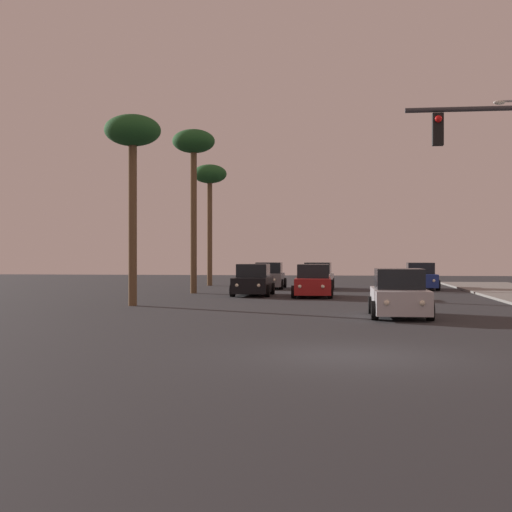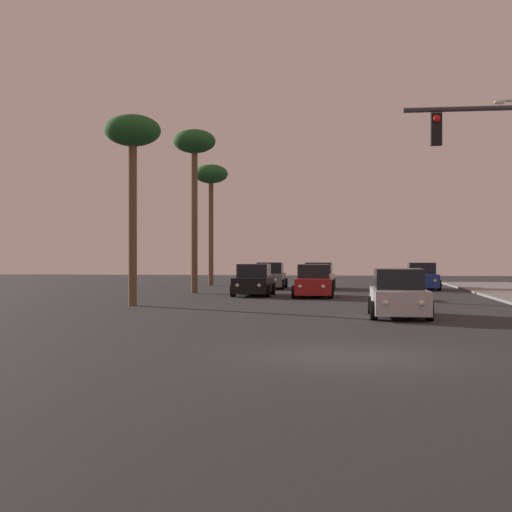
{
  "view_description": "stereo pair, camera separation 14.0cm",
  "coord_description": "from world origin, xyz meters",
  "views": [
    {
      "loc": [
        -0.22,
        -15.39,
        2.16
      ],
      "look_at": [
        -4.02,
        15.62,
        2.11
      ],
      "focal_mm": 50.0,
      "sensor_mm": 36.0,
      "label": 1
    },
    {
      "loc": [
        -0.08,
        -15.37,
        2.16
      ],
      "look_at": [
        -4.02,
        15.62,
        2.11
      ],
      "focal_mm": 50.0,
      "sensor_mm": 36.0,
      "label": 2
    }
  ],
  "objects": [
    {
      "name": "palm_tree_mid",
      "position": [
        -8.6,
        24.0,
        8.03
      ],
      "size": [
        2.4,
        2.4,
        9.24
      ],
      "color": "brown",
      "rests_on": "ground"
    },
    {
      "name": "palm_tree_far",
      "position": [
        -9.57,
        34.0,
        7.41
      ],
      "size": [
        2.4,
        2.4,
        8.54
      ],
      "color": "brown",
      "rests_on": "ground"
    },
    {
      "name": "palm_tree_near",
      "position": [
        -9.11,
        14.0,
        7.04
      ],
      "size": [
        2.4,
        2.4,
        8.12
      ],
      "color": "brown",
      "rests_on": "ground"
    },
    {
      "name": "ground_plane",
      "position": [
        0.0,
        0.0,
        0.0
      ],
      "size": [
        120.0,
        120.0,
        0.0
      ],
      "primitive_type": "plane",
      "color": "#28282B"
    },
    {
      "name": "car_grey",
      "position": [
        -4.98,
        30.29,
        0.76
      ],
      "size": [
        2.04,
        4.33,
        1.68
      ],
      "rotation": [
        0.0,
        0.0,
        3.16
      ],
      "color": "slate",
      "rests_on": "ground"
    },
    {
      "name": "car_black",
      "position": [
        -4.99,
        22.23,
        0.76
      ],
      "size": [
        2.04,
        4.31,
        1.68
      ],
      "rotation": [
        0.0,
        0.0,
        3.14
      ],
      "color": "black",
      "rests_on": "ground"
    },
    {
      "name": "car_blue",
      "position": [
        4.59,
        30.12,
        0.76
      ],
      "size": [
        2.04,
        4.33,
        1.68
      ],
      "rotation": [
        0.0,
        0.0,
        3.12
      ],
      "color": "navy",
      "rests_on": "ground"
    },
    {
      "name": "car_silver",
      "position": [
        1.72,
        9.84,
        0.76
      ],
      "size": [
        2.04,
        4.32,
        1.68
      ],
      "rotation": [
        0.0,
        0.0,
        3.15
      ],
      "color": "#B7B7BC",
      "rests_on": "ground"
    },
    {
      "name": "car_red",
      "position": [
        -1.76,
        21.36,
        0.76
      ],
      "size": [
        2.04,
        4.34,
        1.68
      ],
      "rotation": [
        0.0,
        0.0,
        3.17
      ],
      "color": "maroon",
      "rests_on": "ground"
    },
    {
      "name": "car_white",
      "position": [
        -1.82,
        30.14,
        0.76
      ],
      "size": [
        2.04,
        4.34,
        1.68
      ],
      "rotation": [
        0.0,
        0.0,
        3.11
      ],
      "color": "silver",
      "rests_on": "ground"
    }
  ]
}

